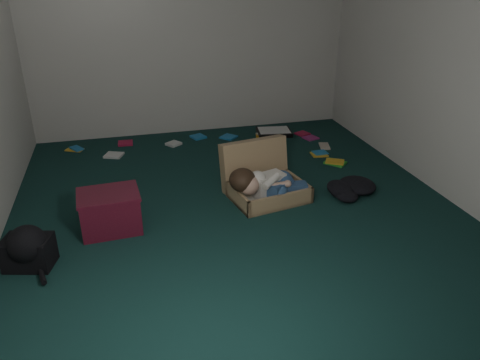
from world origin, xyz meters
name	(u,v)px	position (x,y,z in m)	size (l,w,h in m)	color
floor	(236,208)	(0.00, 0.00, 0.00)	(4.50, 4.50, 0.00)	#0F2D29
wall_back	(191,30)	(0.00, 2.25, 1.30)	(4.50, 4.50, 0.00)	silver
wall_front	(378,180)	(0.00, -2.25, 1.30)	(4.50, 4.50, 0.00)	silver
wall_right	(450,54)	(2.00, 0.00, 1.30)	(4.50, 4.50, 0.00)	silver
suitcase	(262,180)	(0.32, 0.21, 0.15)	(0.80, 0.78, 0.50)	tan
person	(267,184)	(0.31, 0.04, 0.19)	(0.76, 0.37, 0.31)	silver
maroon_bin	(110,211)	(-1.11, -0.10, 0.17)	(0.52, 0.42, 0.34)	#4D0F1E
backpack	(28,251)	(-1.70, -0.49, 0.13)	(0.43, 0.34, 0.26)	black
clothing_pile	(352,189)	(1.15, -0.04, 0.07)	(0.42, 0.34, 0.13)	black
paper_tray	(274,132)	(0.98, 1.84, 0.03)	(0.48, 0.39, 0.06)	black
book_scatter	(237,143)	(0.42, 1.60, 0.01)	(3.14, 1.46, 0.02)	gold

